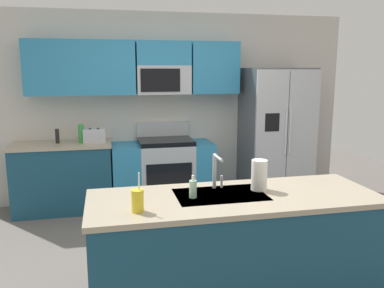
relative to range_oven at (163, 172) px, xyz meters
name	(u,v)px	position (x,y,z in m)	size (l,w,h in m)	color
ground_plane	(204,262)	(0.13, -1.80, -0.44)	(9.00, 9.00, 0.00)	#66605B
kitchen_wall_unit	(158,95)	(-0.02, 0.28, 1.03)	(5.20, 0.43, 2.60)	beige
back_counter	(63,177)	(-1.31, 0.00, 0.01)	(1.25, 0.63, 0.90)	navy
range_oven	(163,172)	(0.00, 0.00, 0.00)	(1.36, 0.61, 1.10)	#B7BABF
refrigerator	(276,134)	(1.61, -0.07, 0.48)	(0.90, 0.76, 1.85)	#4C4F54
island_counter	(234,251)	(0.18, -2.53, 0.01)	(2.19, 0.80, 0.90)	navy
toaster	(94,136)	(-0.90, -0.05, 0.55)	(0.28, 0.16, 0.18)	#B7BABF
pepper_mill	(57,136)	(-1.36, 0.00, 0.55)	(0.05, 0.05, 0.18)	black
bottle_green	(81,134)	(-1.06, -0.04, 0.58)	(0.07, 0.07, 0.24)	green
sink_faucet	(216,168)	(0.09, -2.34, 0.62)	(0.08, 0.21, 0.28)	#B7BABF
drink_cup_yellow	(138,201)	(-0.56, -2.72, 0.53)	(0.08, 0.08, 0.27)	yellow
soap_dispenser	(193,189)	(-0.14, -2.51, 0.53)	(0.06, 0.06, 0.17)	#A5D8B2
paper_towel_roll	(259,175)	(0.41, -2.44, 0.58)	(0.12, 0.12, 0.24)	white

